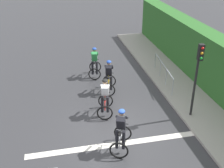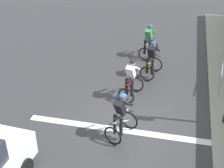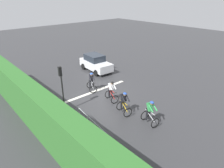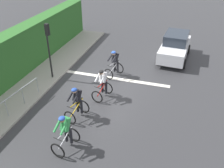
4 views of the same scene
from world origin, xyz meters
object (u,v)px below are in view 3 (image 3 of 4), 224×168
cyclist_second (124,103)px  traffic_light_near_crossing (61,83)px  pedestrian_railing_kerbside (92,124)px  cyclist_lead (150,113)px  cyclist_fourth (92,82)px  car_white (96,63)px  cyclist_mid (111,91)px

cyclist_second → traffic_light_near_crossing: size_ratio=0.50×
pedestrian_railing_kerbside → cyclist_lead: bearing=156.1°
cyclist_fourth → cyclist_second: bearing=83.7°
cyclist_fourth → cyclist_lead: bearing=89.1°
cyclist_lead → pedestrian_railing_kerbside: bearing=-23.9°
cyclist_fourth → car_white: size_ratio=0.39×
cyclist_fourth → pedestrian_railing_kerbside: bearing=54.1°
cyclist_second → car_white: 8.95m
cyclist_lead → car_white: (-3.36, -10.09, 0.08)m
cyclist_fourth → traffic_light_near_crossing: 3.98m
cyclist_lead → cyclist_second: size_ratio=1.00×
traffic_light_near_crossing → pedestrian_railing_kerbside: (0.07, 3.50, -1.44)m
cyclist_mid → cyclist_fourth: size_ratio=1.00×
cyclist_second → traffic_light_near_crossing: (2.97, -3.05, 1.43)m
cyclist_mid → car_white: 6.94m
cyclist_lead → cyclist_second: bearing=-78.9°
cyclist_lead → traffic_light_near_crossing: bearing=-56.2°
cyclist_mid → cyclist_fourth: same height
cyclist_fourth → traffic_light_near_crossing: bearing=21.7°
cyclist_lead → car_white: 10.64m
cyclist_second → car_white: bearing=-114.7°
cyclist_mid → car_white: car_white is taller
car_white → traffic_light_near_crossing: (6.71, 5.07, 1.35)m
cyclist_mid → traffic_light_near_crossing: size_ratio=0.50×
traffic_light_near_crossing → cyclist_fourth: bearing=-158.3°
cyclist_fourth → pedestrian_railing_kerbside: cyclist_fourth is taller
cyclist_mid → pedestrian_railing_kerbside: cyclist_mid is taller
cyclist_lead → cyclist_mid: bearing=-92.7°
pedestrian_railing_kerbside → car_white: bearing=-128.4°
cyclist_second → pedestrian_railing_kerbside: 3.08m
cyclist_second → cyclist_fourth: bearing=-96.3°
car_white → cyclist_lead: bearing=71.6°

